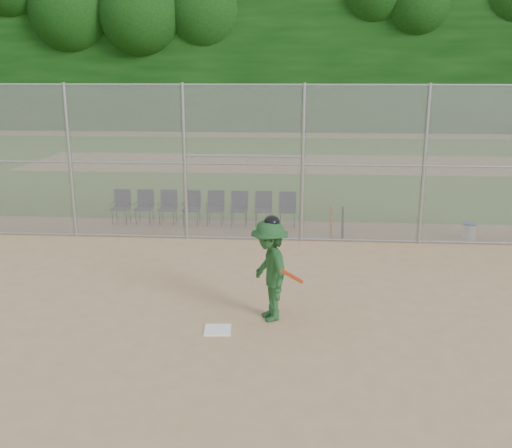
# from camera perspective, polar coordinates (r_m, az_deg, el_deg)

# --- Properties ---
(ground) EXTENTS (100.00, 100.00, 0.00)m
(ground) POSITION_cam_1_polar(r_m,az_deg,el_deg) (10.22, -1.02, -9.61)
(ground) COLOR tan
(ground) RESTS_ON ground
(grass_strip) EXTENTS (100.00, 100.00, 0.00)m
(grass_strip) POSITION_cam_1_polar(r_m,az_deg,el_deg) (27.60, 2.32, 6.09)
(grass_strip) COLOR #376A1F
(grass_strip) RESTS_ON ground
(dirt_patch_far) EXTENTS (24.00, 24.00, 0.00)m
(dirt_patch_far) POSITION_cam_1_polar(r_m,az_deg,el_deg) (27.59, 2.32, 6.10)
(dirt_patch_far) COLOR tan
(dirt_patch_far) RESTS_ON ground
(backstop_fence) EXTENTS (16.09, 0.09, 4.00)m
(backstop_fence) POSITION_cam_1_polar(r_m,az_deg,el_deg) (14.44, 0.71, 6.28)
(backstop_fence) COLOR gray
(backstop_fence) RESTS_ON ground
(treeline) EXTENTS (81.00, 60.00, 11.00)m
(treeline) POSITION_cam_1_polar(r_m,az_deg,el_deg) (29.29, 2.57, 17.38)
(treeline) COLOR black
(treeline) RESTS_ON ground
(home_plate) EXTENTS (0.48, 0.48, 0.02)m
(home_plate) POSITION_cam_1_polar(r_m,az_deg,el_deg) (9.86, -3.86, -10.52)
(home_plate) COLOR white
(home_plate) RESTS_ON ground
(batter_at_plate) EXTENTS (1.12, 1.43, 1.89)m
(batter_at_plate) POSITION_cam_1_polar(r_m,az_deg,el_deg) (9.95, 1.36, -4.61)
(batter_at_plate) COLOR #1D4A21
(batter_at_plate) RESTS_ON ground
(water_cooler) EXTENTS (0.35, 0.35, 0.44)m
(water_cooler) POSITION_cam_1_polar(r_m,az_deg,el_deg) (15.94, 20.53, -0.64)
(water_cooler) COLOR white
(water_cooler) RESTS_ON ground
(spare_bats) EXTENTS (0.36, 0.30, 0.84)m
(spare_bats) POSITION_cam_1_polar(r_m,az_deg,el_deg) (15.15, 8.08, 0.15)
(spare_bats) COLOR #D84C14
(spare_bats) RESTS_ON ground
(chair_0) EXTENTS (0.54, 0.52, 0.96)m
(chair_0) POSITION_cam_1_polar(r_m,az_deg,el_deg) (16.91, -13.37, 1.67)
(chair_0) COLOR #0F1C3A
(chair_0) RESTS_ON ground
(chair_1) EXTENTS (0.54, 0.52, 0.96)m
(chair_1) POSITION_cam_1_polar(r_m,az_deg,el_deg) (16.72, -11.12, 1.64)
(chair_1) COLOR #0F1C3A
(chair_1) RESTS_ON ground
(chair_2) EXTENTS (0.54, 0.52, 0.96)m
(chair_2) POSITION_cam_1_polar(r_m,az_deg,el_deg) (16.55, -8.82, 1.62)
(chair_2) COLOR #0F1C3A
(chair_2) RESTS_ON ground
(chair_3) EXTENTS (0.54, 0.52, 0.96)m
(chair_3) POSITION_cam_1_polar(r_m,az_deg,el_deg) (16.42, -6.48, 1.59)
(chair_3) COLOR #0F1C3A
(chair_3) RESTS_ON ground
(chair_4) EXTENTS (0.54, 0.52, 0.96)m
(chair_4) POSITION_cam_1_polar(r_m,az_deg,el_deg) (16.30, -4.11, 1.55)
(chair_4) COLOR #0F1C3A
(chair_4) RESTS_ON ground
(chair_5) EXTENTS (0.54, 0.52, 0.96)m
(chair_5) POSITION_cam_1_polar(r_m,az_deg,el_deg) (16.22, -1.70, 1.52)
(chair_5) COLOR #0F1C3A
(chair_5) RESTS_ON ground
(chair_6) EXTENTS (0.54, 0.52, 0.96)m
(chair_6) POSITION_cam_1_polar(r_m,az_deg,el_deg) (16.17, 0.72, 1.48)
(chair_6) COLOR #0F1C3A
(chair_6) RESTS_ON ground
(chair_7) EXTENTS (0.54, 0.52, 0.96)m
(chair_7) POSITION_cam_1_polar(r_m,az_deg,el_deg) (16.14, 3.16, 1.43)
(chair_7) COLOR #0F1C3A
(chair_7) RESTS_ON ground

